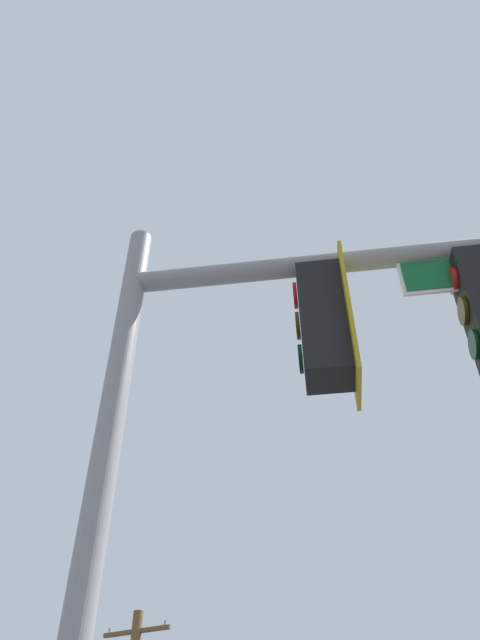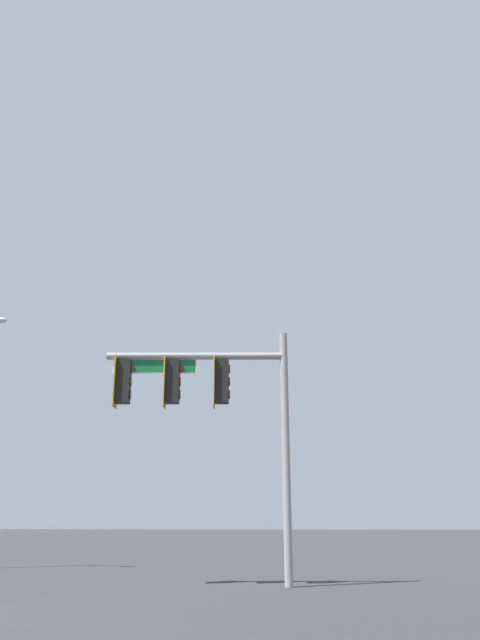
% 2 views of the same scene
% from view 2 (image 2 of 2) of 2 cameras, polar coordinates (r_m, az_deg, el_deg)
% --- Properties ---
extents(signal_pole_near, '(4.56, 1.22, 6.08)m').
position_cam_2_polar(signal_pole_near, '(15.82, -3.28, -6.85)').
color(signal_pole_near, gray).
rests_on(signal_pole_near, ground_plane).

